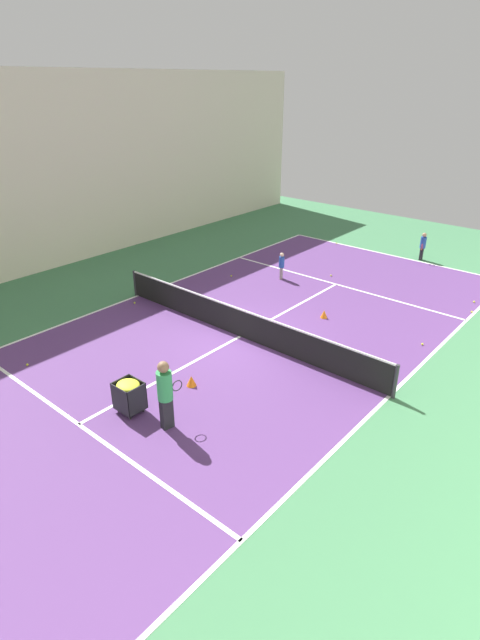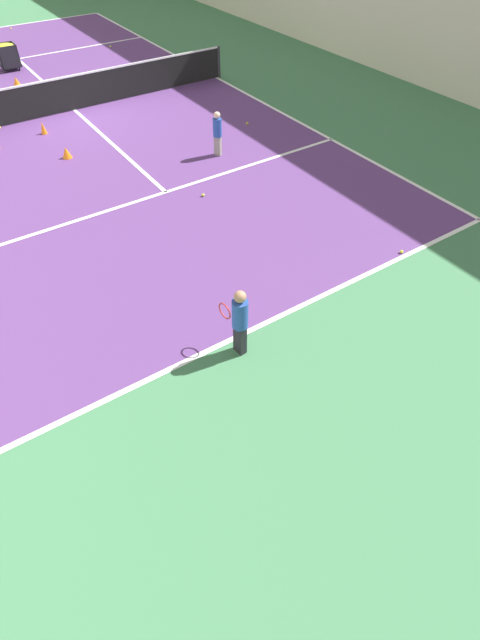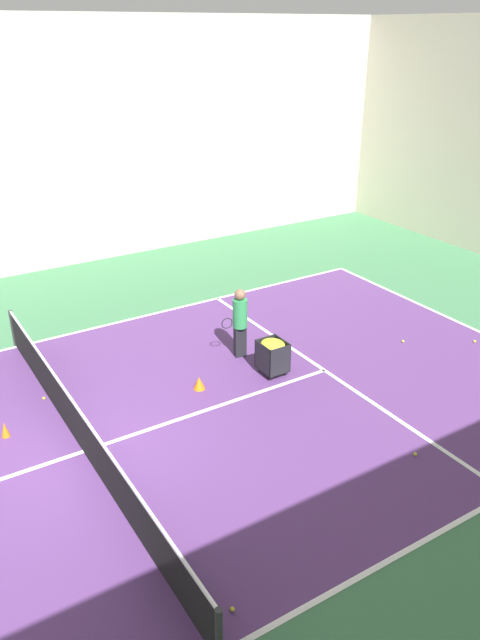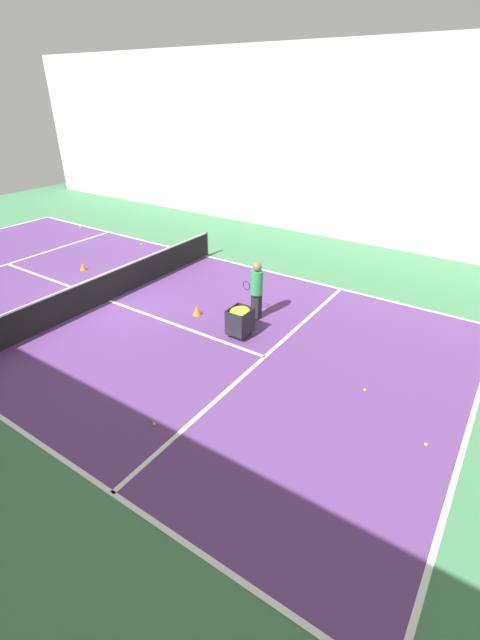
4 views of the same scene
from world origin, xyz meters
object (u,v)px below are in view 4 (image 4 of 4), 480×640
coach_at_net (257,287)px  training_cone_0 (197,310)px  training_cone_1 (115,276)px  ball_cart (240,317)px  tennis_net (107,287)px

coach_at_net → training_cone_0: coach_at_net is taller
training_cone_0 → training_cone_1: (-0.45, -4.13, 0.01)m
ball_cart → training_cone_1: ball_cart is taller
tennis_net → training_cone_0: bearing=105.8°
tennis_net → ball_cart: tennis_net is taller
coach_at_net → ball_cart: coach_at_net is taller
tennis_net → training_cone_1: 1.77m
tennis_net → training_cone_1: (-1.30, -1.15, -0.35)m
ball_cart → training_cone_0: bearing=-99.7°
ball_cart → training_cone_1: bearing=-97.3°
coach_at_net → ball_cart: (1.14, 0.19, -0.42)m
training_cone_0 → training_cone_1: training_cone_1 is taller
ball_cart → training_cone_0: ball_cart is taller
tennis_net → training_cone_0: tennis_net is taller
tennis_net → ball_cart: size_ratio=12.29×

